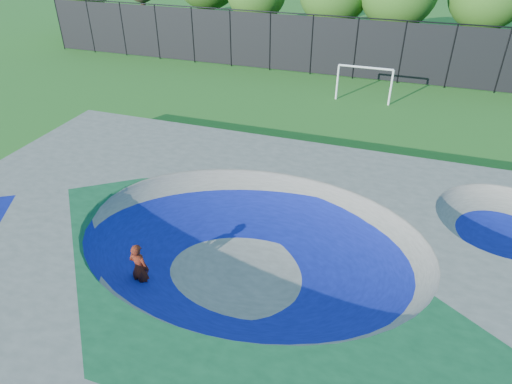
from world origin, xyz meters
TOP-DOWN VIEW (x-y plane):
  - ground at (0.00, 0.00)m, footprint 120.00×120.00m
  - skate_deck at (0.00, 0.00)m, footprint 22.00×14.00m
  - skater at (-2.86, -1.82)m, footprint 0.66×0.46m
  - skateboard at (-2.86, -1.82)m, footprint 0.81×0.39m
  - soccer_goal at (1.24, 16.61)m, footprint 3.27×0.12m
  - fence at (0.00, 21.00)m, footprint 48.09×0.09m

SIDE VIEW (x-z plane):
  - ground at x=0.00m, z-range 0.00..0.00m
  - skateboard at x=-2.86m, z-range 0.00..0.05m
  - skate_deck at x=0.00m, z-range 0.00..1.50m
  - skater at x=-2.86m, z-range 0.00..1.72m
  - soccer_goal at x=1.24m, z-range 0.42..2.58m
  - fence at x=0.00m, z-range 0.08..4.12m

